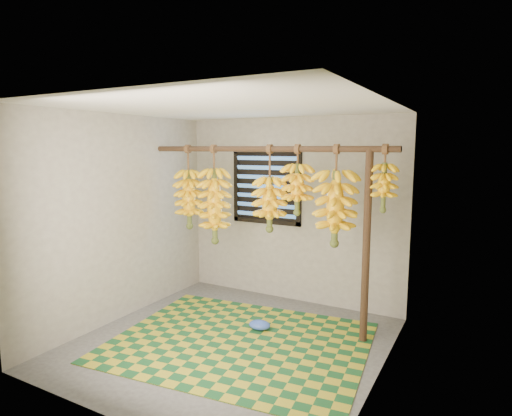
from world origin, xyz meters
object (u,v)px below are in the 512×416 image
Objects in this scene: banana_bunch_c at (270,204)px; banana_bunch_e at (335,208)px; support_post at (366,248)px; banana_bunch_f at (384,187)px; banana_bunch_a at (189,199)px; banana_bunch_b at (215,206)px; plastic_bag at (260,325)px; banana_bunch_d at (297,189)px; woven_mat at (240,342)px.

banana_bunch_c and banana_bunch_e have the same top height.
banana_bunch_c is (-1.11, 0.00, 0.38)m from support_post.
banana_bunch_f is (0.15, 0.00, 0.63)m from support_post.
banana_bunch_a is 0.39m from banana_bunch_b.
banana_bunch_e is 1.58× the size of banana_bunch_f.
plastic_bag is 1.55m from banana_bunch_e.
plastic_bag is 0.21× the size of banana_bunch_b.
banana_bunch_e is at bearing 0.00° from banana_bunch_c.
banana_bunch_d is at bearing 42.65° from plastic_bag.
banana_bunch_c reaches higher than woven_mat.
banana_bunch_a is (-1.16, 0.29, 1.32)m from plastic_bag.
banana_bunch_b and banana_bunch_c have the same top height.
support_post is 8.10× the size of plastic_bag.
plastic_bag is 0.23× the size of banana_bunch_e.
banana_bunch_a is at bearing 150.01° from woven_mat.
banana_bunch_a and banana_bunch_b have the same top height.
woven_mat is 2.15× the size of banana_bunch_b.
banana_bunch_f is at bearing 13.05° from plastic_bag.
banana_bunch_f is (1.26, 0.00, 0.24)m from banana_bunch_c.
woven_mat is at bearing -153.00° from banana_bunch_f.
banana_bunch_b is at bearing 138.66° from woven_mat.
banana_bunch_f is at bearing 0.00° from support_post.
banana_bunch_d is 0.92m from banana_bunch_f.
support_post reaches higher than plastic_bag.
banana_bunch_b is (-1.86, 0.00, 0.31)m from support_post.
support_post is at bearing 14.78° from plastic_bag.
banana_bunch_f is (2.01, 0.00, 0.32)m from banana_bunch_b.
support_post is at bearing 0.00° from banana_bunch_e.
plastic_bag is 1.56m from banana_bunch_d.
banana_bunch_c and banana_bunch_d have the same top height.
banana_bunch_f is at bearing 0.00° from banana_bunch_c.
banana_bunch_b and banana_bunch_d have the same top height.
banana_bunch_c is (0.01, 0.65, 1.38)m from woven_mat.
banana_bunch_d is at bearing 180.00° from banana_bunch_e.
banana_bunch_d is at bearing 180.00° from banana_bunch_f.
plastic_bag is 1.35m from banana_bunch_c.
banana_bunch_d is at bearing 61.62° from woven_mat.
banana_bunch_d is 0.47m from banana_bunch_e.
banana_bunch_b reaches higher than woven_mat.
support_post is at bearing 180.00° from banana_bunch_f.
banana_bunch_f is at bearing 0.00° from banana_bunch_e.
banana_bunch_f is (0.49, 0.00, 0.24)m from banana_bunch_e.
plastic_bag is 0.25× the size of banana_bunch_c.
woven_mat is 10.37× the size of plastic_bag.
banana_bunch_e is at bearing 180.00° from banana_bunch_f.
banana_bunch_c is 1.46× the size of banana_bunch_f.
banana_bunch_a and banana_bunch_c have the same top height.
woven_mat is 1.71m from banana_bunch_e.
banana_bunch_d and banana_bunch_f have the same top height.
banana_bunch_b is at bearing 180.00° from banana_bunch_f.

